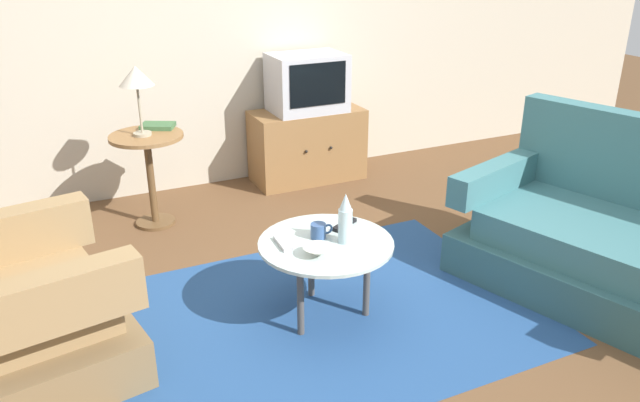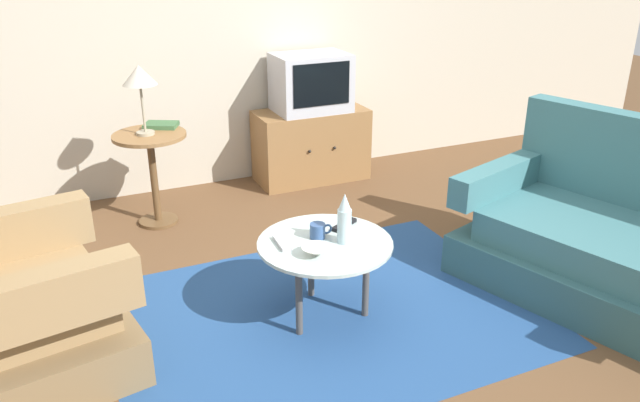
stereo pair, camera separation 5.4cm
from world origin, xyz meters
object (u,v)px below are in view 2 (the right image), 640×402
(tv_remote_silver, at_px, (282,243))
(mug, at_px, (318,231))
(coffee_table, at_px, (325,249))
(side_table, at_px, (152,160))
(television, at_px, (311,83))
(tv_remote_dark, at_px, (344,225))
(vase, at_px, (344,219))
(tv_stand, at_px, (311,145))
(couch, at_px, (616,245))
(book, at_px, (161,125))
(table_lamp, at_px, (139,78))
(bowl, at_px, (316,251))
(armchair, at_px, (15,312))

(tv_remote_silver, bearing_deg, mug, 92.59)
(coffee_table, xyz_separation_m, side_table, (-0.59, 1.54, 0.07))
(side_table, relative_size, television, 1.13)
(coffee_table, relative_size, tv_remote_silver, 4.15)
(tv_remote_dark, bearing_deg, tv_remote_silver, -17.89)
(vase, bearing_deg, mug, 135.12)
(television, height_order, vase, television)
(tv_stand, relative_size, mug, 7.33)
(vase, relative_size, mug, 2.17)
(mug, xyz_separation_m, tv_remote_dark, (0.18, 0.07, -0.03))
(couch, bearing_deg, tv_remote_silver, 56.40)
(tv_remote_silver, height_order, book, book)
(couch, distance_m, book, 2.97)
(vase, bearing_deg, table_lamp, 113.80)
(table_lamp, xyz_separation_m, bowl, (0.51, -1.65, -0.57))
(table_lamp, bearing_deg, coffee_table, -68.38)
(tv_stand, xyz_separation_m, table_lamp, (-1.35, -0.36, 0.74))
(television, height_order, table_lamp, table_lamp)
(side_table, height_order, television, television)
(side_table, relative_size, bowl, 4.52)
(mug, distance_m, tv_remote_dark, 0.20)
(mug, height_order, bowl, mug)
(armchair, relative_size, table_lamp, 2.19)
(side_table, height_order, tv_remote_silver, side_table)
(television, relative_size, table_lamp, 1.26)
(table_lamp, distance_m, book, 0.41)
(armchair, relative_size, coffee_table, 1.45)
(tv_remote_dark, bearing_deg, tv_stand, -135.60)
(table_lamp, xyz_separation_m, tv_remote_dark, (0.78, -1.41, -0.58))
(couch, relative_size, vase, 6.64)
(tv_stand, relative_size, book, 3.39)
(vase, distance_m, tv_remote_silver, 0.34)
(couch, height_order, television, television)
(mug, height_order, book, book)
(armchair, relative_size, side_table, 1.54)
(coffee_table, bearing_deg, book, 106.09)
(table_lamp, distance_m, tv_remote_silver, 1.64)
(couch, distance_m, tv_remote_dark, 1.52)
(television, relative_size, mug, 4.72)
(bowl, relative_size, tv_remote_dark, 0.82)
(armchair, height_order, coffee_table, armchair)
(bowl, bearing_deg, table_lamp, 107.03)
(armchair, xyz_separation_m, bowl, (1.36, -0.26, 0.14))
(armchair, relative_size, vase, 3.78)
(table_lamp, height_order, tv_remote_silver, table_lamp)
(tv_remote_silver, bearing_deg, bowl, 34.79)
(bowl, bearing_deg, tv_remote_dark, 41.72)
(armchair, bearing_deg, vase, 73.05)
(armchair, distance_m, television, 2.85)
(book, bearing_deg, couch, -18.79)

